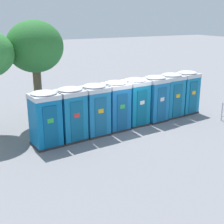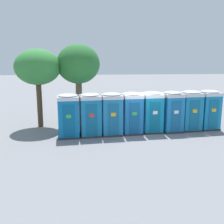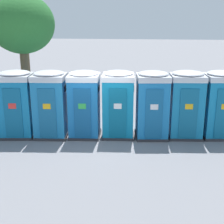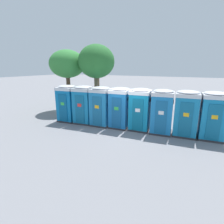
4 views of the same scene
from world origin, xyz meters
The scene contains 11 objects.
ground_plane centered at (0.00, 0.00, 0.00)m, with size 120.00×120.00×0.00m, color slate.
portapotty_0 centered at (-4.45, -0.41, 1.28)m, with size 1.34×1.32×2.54m.
portapotty_1 centered at (-3.18, -0.25, 1.28)m, with size 1.36×1.34×2.54m.
portapotty_2 centered at (-1.91, -0.13, 1.28)m, with size 1.30×1.29×2.54m.
portapotty_3 centered at (-0.65, 0.03, 1.28)m, with size 1.24×1.28×2.54m.
portapotty_4 centered at (0.62, 0.20, 1.28)m, with size 1.28×1.28×2.54m.
portapotty_5 centered at (1.90, 0.24, 1.28)m, with size 1.33×1.33×2.54m.
portapotty_6 centered at (3.16, 0.45, 1.28)m, with size 1.33×1.29×2.54m.
portapotty_7 centered at (4.43, 0.60, 1.28)m, with size 1.34×1.33×2.54m.
street_tree_0 centered at (-3.93, 2.62, 4.08)m, with size 2.88×2.88×5.46m.
street_tree_1 centered at (-6.52, 2.14, 3.93)m, with size 2.94×2.94×5.13m.
Camera 2 is at (-3.23, -15.33, 4.50)m, focal length 42.00 mm.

